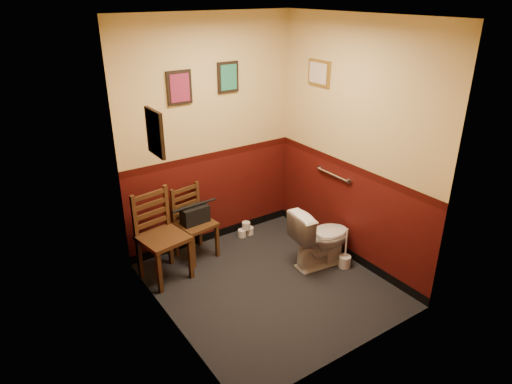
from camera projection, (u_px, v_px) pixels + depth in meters
The scene contains 17 objects.
floor at pixel (269, 285), 4.90m from camera, with size 2.20×2.40×0.00m, color black.
ceiling at pixel (273, 16), 3.79m from camera, with size 2.20×2.40×0.00m, color silver.
wall_back at pixel (210, 136), 5.25m from camera, with size 2.20×2.70×0.00m, color #440E0A.
wall_front at pixel (363, 215), 3.43m from camera, with size 2.20×2.70×0.00m, color #440E0A.
wall_left at pixel (163, 194), 3.78m from camera, with size 2.40×2.70×0.00m, color #440E0A.
wall_right at pixel (354, 147), 4.90m from camera, with size 2.40×2.70×0.00m, color #440E0A.
grab_bar at pixel (333, 175), 5.24m from camera, with size 0.05×0.56×0.06m.
framed_print_back_a at pixel (179, 88), 4.81m from camera, with size 0.28×0.04×0.36m.
framed_print_back_b at pixel (228, 77), 5.09m from camera, with size 0.26×0.04×0.34m.
framed_print_left at pixel (155, 133), 3.66m from camera, with size 0.04×0.30×0.38m.
framed_print_right at pixel (319, 73), 5.06m from camera, with size 0.04×0.34×0.28m.
toilet at pixel (321, 238), 5.13m from camera, with size 0.39×0.71×0.69m, color white.
toilet_brush at pixel (345, 261), 5.18m from camera, with size 0.14×0.14×0.49m.
chair_left at pixel (161, 236), 4.86m from camera, with size 0.53×0.53×0.98m.
chair_right at pixel (194, 223), 5.28m from camera, with size 0.46×0.46×0.85m.
handbag at pixel (195, 215), 5.20m from camera, with size 0.33×0.18×0.23m.
tp_stack at pixel (246, 230), 5.84m from camera, with size 0.22×0.11×0.19m.
Camera 1 is at (-2.38, -3.28, 2.92)m, focal length 32.00 mm.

